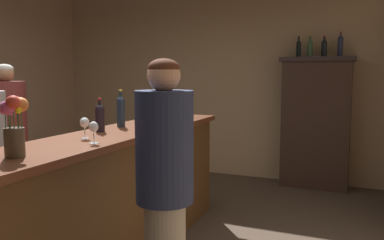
{
  "coord_description": "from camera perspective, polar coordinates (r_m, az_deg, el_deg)",
  "views": [
    {
      "loc": [
        2.11,
        -2.7,
        1.55
      ],
      "look_at": [
        0.91,
        0.11,
        1.19
      ],
      "focal_mm": 37.47,
      "sensor_mm": 36.0,
      "label": 1
    }
  ],
  "objects": [
    {
      "name": "flower_arrangement",
      "position": [
        2.43,
        -24.07,
        -0.24
      ],
      "size": [
        0.16,
        0.15,
        0.35
      ],
      "color": "#433929",
      "rests_on": "bar_counter"
    },
    {
      "name": "wine_bottle_syrah",
      "position": [
        3.54,
        -10.1,
        1.42
      ],
      "size": [
        0.07,
        0.07,
        0.33
      ],
      "color": "#1A2634",
      "rests_on": "bar_counter"
    },
    {
      "name": "display_bottle_midleft",
      "position": [
        5.61,
        16.45,
        9.88
      ],
      "size": [
        0.07,
        0.07,
        0.3
      ],
      "color": "#304D30",
      "rests_on": "display_cabinet"
    },
    {
      "name": "wine_bottle_merlot",
      "position": [
        3.79,
        -3.59,
        1.9
      ],
      "size": [
        0.07,
        0.07,
        0.33
      ],
      "color": "#264728",
      "rests_on": "bar_counter"
    },
    {
      "name": "display_bottle_left",
      "position": [
        5.63,
        14.93,
        9.88
      ],
      "size": [
        0.06,
        0.06,
        0.28
      ],
      "color": "black",
      "rests_on": "display_cabinet"
    },
    {
      "name": "display_cabinet",
      "position": [
        5.62,
        17.19,
        -0.05
      ],
      "size": [
        0.96,
        0.36,
        1.76
      ],
      "color": "#34231B",
      "rests_on": "ground"
    },
    {
      "name": "wine_bottle_malbec",
      "position": [
        4.32,
        -3.48,
        2.41
      ],
      "size": [
        0.07,
        0.07,
        0.32
      ],
      "color": "black",
      "rests_on": "bar_counter"
    },
    {
      "name": "wall_back",
      "position": [
        6.2,
        3.21,
        6.2
      ],
      "size": [
        5.4,
        0.12,
        2.99
      ],
      "primitive_type": "cube",
      "color": "tan",
      "rests_on": "ground"
    },
    {
      "name": "wine_glass_mid",
      "position": [
        2.74,
        -13.83,
        -1.1
      ],
      "size": [
        0.06,
        0.06,
        0.15
      ],
      "color": "white",
      "rests_on": "bar_counter"
    },
    {
      "name": "bar_counter",
      "position": [
        3.38,
        -10.76,
        -10.72
      ],
      "size": [
        0.61,
        3.03,
        1.08
      ],
      "color": "#51341B",
      "rests_on": "ground"
    },
    {
      "name": "bartender",
      "position": [
        2.32,
        -3.9,
        -9.56
      ],
      "size": [
        0.33,
        0.33,
        1.63
      ],
      "rotation": [
        0.0,
        0.0,
        3.0
      ],
      "color": "#AA9E8B",
      "rests_on": "ground"
    },
    {
      "name": "patron_near_entrance",
      "position": [
        4.46,
        -24.72,
        -2.39
      ],
      "size": [
        0.38,
        0.38,
        1.64
      ],
      "rotation": [
        0.0,
        0.0,
        -0.18
      ],
      "color": "gray",
      "rests_on": "ground"
    },
    {
      "name": "wine_bottle_riesling",
      "position": [
        3.28,
        -12.97,
        0.45
      ],
      "size": [
        0.07,
        0.07,
        0.27
      ],
      "color": "black",
      "rests_on": "bar_counter"
    },
    {
      "name": "display_bottle_midright",
      "position": [
        5.58,
        20.36,
        9.95
      ],
      "size": [
        0.07,
        0.07,
        0.32
      ],
      "color": "#1F233C",
      "rests_on": "display_cabinet"
    },
    {
      "name": "display_bottle_center",
      "position": [
        5.59,
        18.29,
        9.8
      ],
      "size": [
        0.07,
        0.07,
        0.27
      ],
      "color": "black",
      "rests_on": "display_cabinet"
    },
    {
      "name": "cheese_plate",
      "position": [
        4.19,
        -2.58,
        0.34
      ],
      "size": [
        0.14,
        0.14,
        0.01
      ],
      "primitive_type": "cylinder",
      "color": "white",
      "rests_on": "bar_counter"
    },
    {
      "name": "wine_glass_front",
      "position": [
        2.97,
        -15.04,
        -0.44
      ],
      "size": [
        0.07,
        0.07,
        0.15
      ],
      "color": "white",
      "rests_on": "bar_counter"
    }
  ]
}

